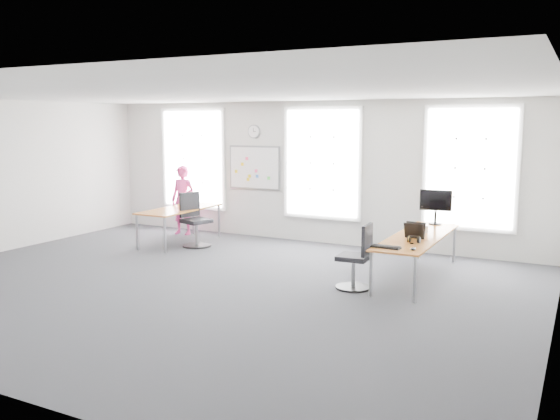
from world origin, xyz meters
The scene contains 21 objects.
floor centered at (0.00, 0.00, 0.00)m, with size 10.00×10.00×0.00m, color #2A2A2F.
ceiling centered at (0.00, 0.00, 3.00)m, with size 10.00×10.00×0.00m, color white.
wall_back centered at (0.00, 4.00, 1.50)m, with size 10.00×10.00×0.00m, color silver.
wall_right centered at (5.00, 0.00, 1.50)m, with size 10.00×10.00×0.00m, color silver.
window_left centered at (-3.00, 3.97, 1.70)m, with size 1.60×0.06×2.20m, color white.
window_mid centered at (0.30, 3.97, 1.70)m, with size 1.60×0.06×2.20m, color white.
window_right centered at (3.30, 3.97, 1.70)m, with size 1.60×0.06×2.20m, color white.
desk_right centered at (2.85, 2.05, 0.66)m, with size 0.77×2.90×0.71m.
desk_left centered at (-2.38, 2.58, 0.68)m, with size 0.82×2.05×0.75m.
chair_right centered at (2.20, 0.95, 0.45)m, with size 0.54×0.54×1.02m.
chair_left centered at (-1.91, 2.45, 0.49)m, with size 0.64×0.64×1.11m.
person centered at (-2.92, 3.41, 0.79)m, with size 0.58×0.38×1.58m, color #DA3681.
whiteboard centered at (-1.35, 3.97, 1.55)m, with size 1.20×0.03×0.90m, color white.
wall_clock centered at (-1.35, 3.97, 2.35)m, with size 0.30×0.30×0.04m, color gray.
keyboard centered at (2.67, 0.88, 0.72)m, with size 0.44×0.16×0.02m, color black.
mouse centered at (3.08, 0.88, 0.73)m, with size 0.08×0.12×0.05m, color black.
lens_cap centered at (2.93, 1.36, 0.71)m, with size 0.06×0.06×0.01m, color black.
headphones centered at (2.93, 1.45, 0.76)m, with size 0.19×0.10×0.11m.
laptop_sleeve centered at (2.86, 1.78, 0.84)m, with size 0.33×0.20×0.26m.
paper_stack centered at (2.75, 2.33, 0.76)m, with size 0.31×0.23×0.11m, color beige.
monitor centered at (2.84, 3.29, 1.09)m, with size 0.57×0.23×0.63m.
Camera 1 is at (5.24, -7.47, 2.54)m, focal length 38.00 mm.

